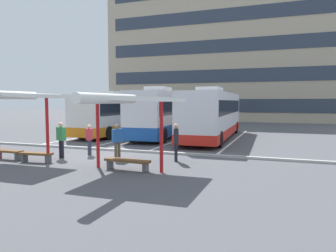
% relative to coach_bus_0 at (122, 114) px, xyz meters
% --- Properties ---
extents(ground_plane, '(160.00, 160.00, 0.00)m').
position_rel_coach_bus_0_xyz_m(ground_plane, '(3.96, -10.32, -1.66)').
color(ground_plane, '#515156').
extents(terminal_building, '(33.01, 12.79, 22.85)m').
position_rel_coach_bus_0_xyz_m(terminal_building, '(3.99, 25.42, 8.40)').
color(terminal_building, tan).
rests_on(terminal_building, ground).
extents(coach_bus_0, '(2.73, 11.77, 3.57)m').
position_rel_coach_bus_0_xyz_m(coach_bus_0, '(0.00, 0.00, 0.00)').
color(coach_bus_0, silver).
rests_on(coach_bus_0, ground).
extents(coach_bus_1, '(3.15, 10.84, 3.83)m').
position_rel_coach_bus_0_xyz_m(coach_bus_1, '(4.08, -0.82, 0.12)').
color(coach_bus_1, silver).
rests_on(coach_bus_1, ground).
extents(coach_bus_2, '(3.05, 12.59, 3.75)m').
position_rel_coach_bus_0_xyz_m(coach_bus_2, '(8.01, -0.74, 0.11)').
color(coach_bus_2, silver).
rests_on(coach_bus_2, ground).
extents(lane_stripe_0, '(0.16, 14.00, 0.01)m').
position_rel_coach_bus_0_xyz_m(lane_stripe_0, '(-1.77, -0.66, -1.66)').
color(lane_stripe_0, white).
rests_on(lane_stripe_0, ground).
extents(lane_stripe_1, '(0.16, 14.00, 0.01)m').
position_rel_coach_bus_0_xyz_m(lane_stripe_1, '(2.05, -0.66, -1.66)').
color(lane_stripe_1, white).
rests_on(lane_stripe_1, ground).
extents(lane_stripe_2, '(0.16, 14.00, 0.01)m').
position_rel_coach_bus_0_xyz_m(lane_stripe_2, '(5.87, -0.66, -1.66)').
color(lane_stripe_2, white).
rests_on(lane_stripe_2, ground).
extents(lane_stripe_3, '(0.16, 14.00, 0.01)m').
position_rel_coach_bus_0_xyz_m(lane_stripe_3, '(9.69, -0.66, -1.66)').
color(lane_stripe_3, white).
rests_on(lane_stripe_3, ground).
extents(waiting_shelter_0, '(3.96, 4.27, 3.23)m').
position_rel_coach_bus_0_xyz_m(waiting_shelter_0, '(1.49, -12.86, 1.32)').
color(waiting_shelter_0, red).
rests_on(waiting_shelter_0, ground).
extents(bench_0, '(1.57, 0.44, 0.45)m').
position_rel_coach_bus_0_xyz_m(bench_0, '(0.59, -12.59, -1.33)').
color(bench_0, brown).
rests_on(bench_0, ground).
extents(bench_1, '(1.57, 0.58, 0.45)m').
position_rel_coach_bus_0_xyz_m(bench_1, '(2.39, -12.71, -1.33)').
color(bench_1, brown).
rests_on(bench_1, ground).
extents(waiting_shelter_1, '(3.85, 5.01, 3.04)m').
position_rel_coach_bus_0_xyz_m(waiting_shelter_1, '(7.05, -12.96, 1.17)').
color(waiting_shelter_1, red).
rests_on(waiting_shelter_1, ground).
extents(bench_2, '(1.97, 0.56, 0.45)m').
position_rel_coach_bus_0_xyz_m(bench_2, '(7.05, -12.80, -1.32)').
color(bench_2, brown).
rests_on(bench_2, ground).
extents(platform_kerb, '(44.00, 0.24, 0.12)m').
position_rel_coach_bus_0_xyz_m(platform_kerb, '(3.96, -8.50, -1.60)').
color(platform_kerb, '#ADADA8').
rests_on(platform_kerb, ground).
extents(waiting_passenger_0, '(0.32, 0.49, 1.57)m').
position_rel_coach_bus_0_xyz_m(waiting_passenger_0, '(3.50, -10.14, -0.76)').
color(waiting_passenger_0, '#33384C').
rests_on(waiting_passenger_0, ground).
extents(waiting_passenger_1, '(0.55, 0.37, 1.75)m').
position_rel_coach_bus_0_xyz_m(waiting_passenger_1, '(2.73, -11.39, -0.63)').
color(waiting_passenger_1, black).
rests_on(waiting_passenger_1, ground).
extents(waiting_passenger_2, '(0.46, 0.52, 1.68)m').
position_rel_coach_bus_0_xyz_m(waiting_passenger_2, '(5.47, -10.74, -0.69)').
color(waiting_passenger_2, brown).
rests_on(waiting_passenger_2, ground).
extents(waiting_passenger_3, '(0.38, 0.55, 1.75)m').
position_rel_coach_bus_0_xyz_m(waiting_passenger_3, '(8.28, -10.32, -0.64)').
color(waiting_passenger_3, black).
rests_on(waiting_passenger_3, ground).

